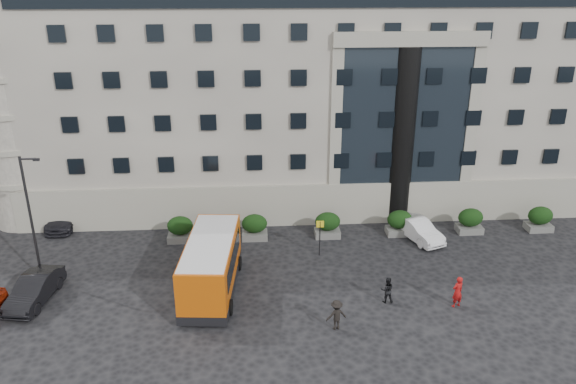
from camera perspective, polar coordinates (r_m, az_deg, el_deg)
name	(u,v)px	position (r m, az deg, el deg)	size (l,w,h in m)	color
ground	(236,299)	(33.38, -5.33, -10.77)	(120.00, 120.00, 0.00)	black
civic_building	(305,75)	(51.14, 1.70, 11.77)	(44.00, 24.00, 18.00)	gray
entrance_column	(402,138)	(41.52, 11.50, 5.41)	(1.80, 1.80, 13.00)	black
hedge_a	(180,229)	(40.09, -10.89, -3.68)	(1.80, 1.26, 1.84)	#5C5C59
hedge_b	(255,227)	(39.75, -3.42, -3.53)	(1.80, 1.26, 1.84)	#5C5C59
hedge_c	(328,225)	(40.09, 4.04, -3.32)	(1.80, 1.26, 1.84)	#5C5C59
hedge_d	(399,222)	(41.09, 11.26, -3.06)	(1.80, 1.26, 1.84)	#5C5C59
hedge_e	(470,220)	(42.71, 18.02, -2.77)	(1.80, 1.26, 1.84)	#5C5C59
hedge_f	(540,219)	(44.87, 24.22, -2.47)	(1.80, 1.26, 1.84)	#5C5C59
street_lamp	(31,215)	(36.41, -24.63, -2.14)	(1.16, 0.18, 8.00)	#262628
bus_stop_sign	(320,232)	(37.13, 3.26, -4.07)	(0.50, 0.08, 2.52)	#262628
minibus	(211,264)	(33.46, -7.82, -7.22)	(3.44, 8.03, 3.27)	#C24E09
red_truck	(47,182)	(50.94, -23.31, 0.97)	(2.64, 5.02, 2.61)	maroon
parked_car_b	(35,289)	(35.75, -24.35, -9.01)	(1.64, 4.71, 1.55)	black
parked_car_c	(65,217)	(44.96, -21.71, -2.36)	(1.93, 4.76, 1.38)	black
parked_car_d	(66,197)	(48.90, -21.62, -0.51)	(2.05, 4.44, 1.23)	black
white_taxi	(418,229)	(40.78, 13.06, -3.72)	(1.55, 4.45, 1.47)	white
pedestrian_a	(457,292)	(33.50, 16.84, -9.67)	(0.70, 0.46, 1.91)	#A61010
pedestrian_b	(387,290)	(33.07, 10.04, -9.77)	(0.77, 0.60, 1.58)	black
pedestrian_c	(336,315)	(30.47, 4.95, -12.33)	(1.11, 0.64, 1.72)	black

